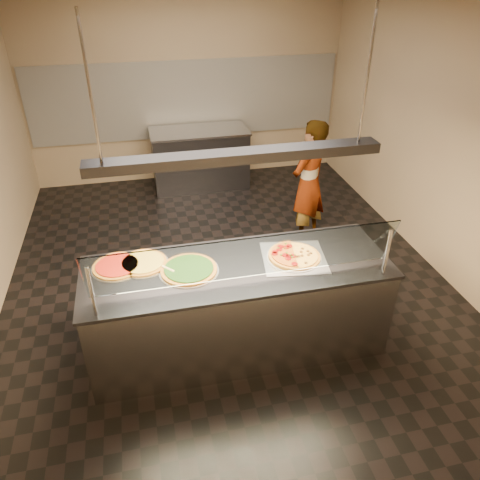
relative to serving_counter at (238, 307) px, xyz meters
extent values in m
cube|color=black|center=(0.12, 1.22, -0.48)|extent=(5.00, 6.00, 0.02)
cube|color=tan|center=(0.12, 4.23, 1.03)|extent=(5.00, 0.02, 3.00)
cube|color=tan|center=(0.12, -1.79, 1.03)|extent=(5.00, 0.02, 3.00)
cube|color=tan|center=(2.63, 1.22, 1.03)|extent=(0.02, 6.00, 3.00)
cube|color=silver|center=(0.12, 4.20, 0.83)|extent=(4.90, 0.02, 1.20)
cube|color=#B7B7BC|center=(0.00, 0.00, -0.02)|extent=(2.68, 0.90, 0.90)
cube|color=#323236|center=(0.00, 0.00, 0.45)|extent=(2.72, 0.94, 0.03)
cylinder|color=#B7B7BC|center=(-1.19, -0.40, 0.68)|extent=(0.03, 0.03, 0.44)
cylinder|color=#B7B7BC|center=(1.19, -0.40, 0.68)|extent=(0.03, 0.03, 0.44)
cube|color=white|center=(0.00, -0.34, 0.76)|extent=(2.48, 0.18, 0.47)
cube|color=silver|center=(0.52, 0.01, 0.47)|extent=(0.64, 0.64, 0.01)
cylinder|color=silver|center=(0.52, 0.01, 0.47)|extent=(0.49, 0.49, 0.01)
cylinder|color=#5C0604|center=(0.52, 0.14, 0.52)|extent=(0.06, 0.06, 0.01)
cylinder|color=#5C0604|center=(0.48, 0.12, 0.52)|extent=(0.06, 0.06, 0.01)
cylinder|color=#5C0604|center=(0.44, 0.15, 0.52)|extent=(0.06, 0.06, 0.01)
cylinder|color=#5C0604|center=(0.41, 0.10, 0.52)|extent=(0.06, 0.06, 0.01)
cylinder|color=#5C0604|center=(0.36, 0.07, 0.52)|extent=(0.06, 0.06, 0.01)
cylinder|color=#5C0604|center=(0.35, 0.04, 0.52)|extent=(0.06, 0.06, 0.01)
cylinder|color=#5C0604|center=(0.43, 0.00, 0.52)|extent=(0.06, 0.06, 0.01)
cylinder|color=#5C0604|center=(0.47, -0.02, 0.52)|extent=(0.06, 0.06, 0.01)
cylinder|color=#5C0604|center=(0.44, -0.06, 0.52)|extent=(0.06, 0.06, 0.01)
cylinder|color=#5C0604|center=(0.50, -0.03, 0.52)|extent=(0.06, 0.06, 0.01)
cylinder|color=#5C0604|center=(0.47, -0.15, 0.52)|extent=(0.06, 0.06, 0.01)
cube|color=#19590F|center=(0.50, 0.18, 0.52)|extent=(0.02, 0.02, 0.01)
cube|color=#19590F|center=(0.47, 0.11, 0.52)|extent=(0.02, 0.02, 0.01)
cube|color=#19590F|center=(0.41, 0.12, 0.52)|extent=(0.02, 0.02, 0.01)
cube|color=#19590F|center=(0.46, 0.03, 0.52)|extent=(0.02, 0.02, 0.01)
cube|color=#19590F|center=(0.40, 0.01, 0.52)|extent=(0.02, 0.02, 0.01)
cube|color=#19590F|center=(0.48, -0.01, 0.52)|extent=(0.02, 0.02, 0.01)
cube|color=#19590F|center=(0.48, -0.05, 0.52)|extent=(0.01, 0.02, 0.01)
cube|color=#19590F|center=(0.52, -0.03, 0.52)|extent=(0.01, 0.02, 0.01)
sphere|color=#513014|center=(0.58, -0.14, 0.50)|extent=(0.03, 0.03, 0.03)
sphere|color=#513014|center=(0.55, -0.02, 0.50)|extent=(0.03, 0.03, 0.03)
sphere|color=#513014|center=(0.56, -0.02, 0.50)|extent=(0.03, 0.03, 0.03)
sphere|color=#513014|center=(0.59, -0.02, 0.50)|extent=(0.03, 0.03, 0.03)
sphere|color=#513014|center=(0.65, -0.02, 0.50)|extent=(0.03, 0.03, 0.03)
sphere|color=#513014|center=(0.68, 0.00, 0.50)|extent=(0.03, 0.03, 0.03)
sphere|color=#513014|center=(0.66, 0.04, 0.50)|extent=(0.03, 0.03, 0.03)
sphere|color=#513014|center=(0.60, 0.04, 0.50)|extent=(0.03, 0.03, 0.03)
sphere|color=#513014|center=(0.63, 0.09, 0.50)|extent=(0.03, 0.03, 0.03)
cylinder|color=silver|center=(-0.43, 0.02, 0.47)|extent=(0.52, 0.52, 0.01)
cylinder|color=#925719|center=(-0.43, 0.02, 0.48)|extent=(0.49, 0.49, 0.02)
cylinder|color=black|center=(-0.43, 0.02, 0.49)|extent=(0.43, 0.43, 0.01)
cylinder|color=silver|center=(-0.81, 0.22, 0.47)|extent=(0.45, 0.45, 0.01)
cylinder|color=#925719|center=(-0.81, 0.22, 0.48)|extent=(0.42, 0.42, 0.02)
cylinder|color=gold|center=(-0.81, 0.22, 0.49)|extent=(0.37, 0.37, 0.01)
cylinder|color=silver|center=(-1.03, 0.22, 0.47)|extent=(0.45, 0.45, 0.01)
cylinder|color=#925719|center=(-1.03, 0.22, 0.48)|extent=(0.42, 0.42, 0.02)
cylinder|color=maroon|center=(-1.03, 0.22, 0.49)|extent=(0.37, 0.37, 0.01)
cube|color=#B7B7BC|center=(-0.46, 0.03, 0.49)|extent=(0.17, 0.17, 0.00)
cylinder|color=#DAB970|center=(-0.60, 0.05, 0.49)|extent=(0.11, 0.12, 0.02)
cube|color=#323236|center=(0.23, 3.77, -0.02)|extent=(1.49, 0.70, 0.90)
cube|color=#B7B7BC|center=(0.23, 3.77, 0.45)|extent=(1.53, 0.74, 0.03)
imported|color=#443F49|center=(1.31, 1.75, 0.35)|extent=(0.71, 0.66, 1.62)
cube|color=#323236|center=(0.00, 0.00, 1.48)|extent=(2.30, 0.18, 0.08)
cylinder|color=#B7B7BC|center=(-1.00, 0.00, 2.03)|extent=(0.02, 0.02, 1.01)
cylinder|color=#B7B7BC|center=(1.00, 0.00, 2.03)|extent=(0.02, 0.02, 1.01)
camera|label=1|loc=(-0.73, -3.31, 2.80)|focal=35.00mm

